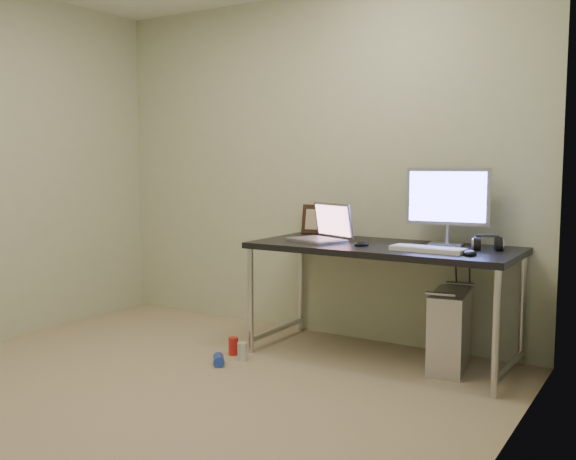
{
  "coord_description": "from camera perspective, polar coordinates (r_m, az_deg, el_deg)",
  "views": [
    {
      "loc": [
        2.38,
        -2.41,
        1.28
      ],
      "look_at": [
        0.25,
        1.03,
        0.85
      ],
      "focal_mm": 40.0,
      "sensor_mm": 36.0,
      "label": 1
    }
  ],
  "objects": [
    {
      "name": "monitor",
      "position": [
        4.2,
        14.02,
        2.59
      ],
      "size": [
        0.53,
        0.18,
        0.49
      ],
      "rotation": [
        0.0,
        0.0,
        0.13
      ],
      "color": "#ABABB3",
      "rests_on": "desk"
    },
    {
      "name": "headphones",
      "position": [
        4.05,
        17.31,
        -1.28
      ],
      "size": [
        0.2,
        0.11,
        0.12
      ],
      "rotation": [
        0.0,
        0.0,
        0.35
      ],
      "color": "black",
      "rests_on": "desk"
    },
    {
      "name": "cable_a",
      "position": [
        4.38,
        14.79,
        -5.72
      ],
      "size": [
        0.01,
        0.16,
        0.69
      ],
      "primitive_type": "cylinder",
      "rotation": [
        0.21,
        0.0,
        0.0
      ],
      "color": "black",
      "rests_on": "ground"
    },
    {
      "name": "tower_computer",
      "position": [
        4.13,
        14.18,
        -8.66
      ],
      "size": [
        0.27,
        0.49,
        0.52
      ],
      "rotation": [
        0.0,
        0.0,
        0.15
      ],
      "color": "silver",
      "rests_on": "ground"
    },
    {
      "name": "keyboard",
      "position": [
        3.9,
        12.31,
        -1.68
      ],
      "size": [
        0.45,
        0.17,
        0.03
      ],
      "primitive_type": "cube",
      "rotation": [
        0.0,
        0.0,
        -0.05
      ],
      "color": "white",
      "rests_on": "desk"
    },
    {
      "name": "mouse_left",
      "position": [
        4.09,
        6.55,
        -1.15
      ],
      "size": [
        0.1,
        0.13,
        0.04
      ],
      "primitive_type": "ellipsoid",
      "rotation": [
        0.0,
        0.0,
        -0.33
      ],
      "color": "black",
      "rests_on": "desk"
    },
    {
      "name": "laptop",
      "position": [
        4.31,
        3.13,
        -0.22
      ],
      "size": [
        0.45,
        0.42,
        0.25
      ],
      "rotation": [
        0.0,
        0.0,
        -0.39
      ],
      "color": "#ABABB3",
      "rests_on": "desk"
    },
    {
      "name": "webcam",
      "position": [
        4.53,
        5.49,
        0.3
      ],
      "size": [
        0.04,
        0.04,
        0.11
      ],
      "rotation": [
        0.0,
        0.0,
        0.27
      ],
      "color": "silver",
      "rests_on": "desk"
    },
    {
      "name": "can_blue",
      "position": [
        4.16,
        -6.19,
        -11.4
      ],
      "size": [
        0.13,
        0.14,
        0.07
      ],
      "primitive_type": "cylinder",
      "rotation": [
        1.57,
        0.0,
        0.71
      ],
      "color": "blue",
      "rests_on": "ground"
    },
    {
      "name": "mouse_right",
      "position": [
        3.8,
        15.88,
        -1.87
      ],
      "size": [
        0.1,
        0.13,
        0.04
      ],
      "primitive_type": "ellipsoid",
      "rotation": [
        0.0,
        0.0,
        0.26
      ],
      "color": "black",
      "rests_on": "desk"
    },
    {
      "name": "can_white",
      "position": [
        4.24,
        -4.07,
        -10.71
      ],
      "size": [
        0.08,
        0.08,
        0.12
      ],
      "primitive_type": "cylinder",
      "rotation": [
        0.0,
        0.0,
        0.21
      ],
      "color": "silver",
      "rests_on": "ground"
    },
    {
      "name": "wall_back",
      "position": [
        4.8,
        2.0,
        5.69
      ],
      "size": [
        3.5,
        0.02,
        2.5
      ],
      "primitive_type": "cube",
      "color": "beige",
      "rests_on": "ground"
    },
    {
      "name": "wall_right",
      "position": [
        2.5,
        17.15,
        5.15
      ],
      "size": [
        0.02,
        3.5,
        2.5
      ],
      "primitive_type": "cube",
      "color": "beige",
      "rests_on": "ground"
    },
    {
      "name": "floor",
      "position": [
        3.62,
        -12.44,
        -14.76
      ],
      "size": [
        3.5,
        3.5,
        0.0
      ],
      "primitive_type": "plane",
      "color": "tan",
      "rests_on": "ground"
    },
    {
      "name": "picture_frame",
      "position": [
        4.75,
        2.83,
        0.95
      ],
      "size": [
        0.28,
        0.12,
        0.22
      ],
      "primitive_type": "cube",
      "rotation": [
        -0.21,
        0.0,
        0.17
      ],
      "color": "black",
      "rests_on": "desk"
    },
    {
      "name": "can_red",
      "position": [
        4.35,
        -4.88,
        -10.25
      ],
      "size": [
        0.08,
        0.08,
        0.12
      ],
      "primitive_type": "cylinder",
      "rotation": [
        0.0,
        0.0,
        -0.27
      ],
      "color": "red",
      "rests_on": "ground"
    },
    {
      "name": "desk",
      "position": [
        4.17,
        8.4,
        -2.33
      ],
      "size": [
        1.7,
        0.74,
        0.75
      ],
      "color": "black",
      "rests_on": "ground"
    },
    {
      "name": "cable_b",
      "position": [
        4.35,
        15.84,
        -6.13
      ],
      "size": [
        0.02,
        0.11,
        0.71
      ],
      "primitive_type": "cylinder",
      "rotation": [
        0.14,
        0.0,
        0.09
      ],
      "color": "black",
      "rests_on": "ground"
    }
  ]
}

